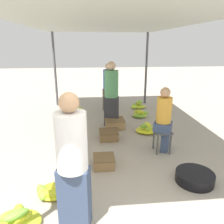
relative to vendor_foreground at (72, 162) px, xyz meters
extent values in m
cylinder|color=#4C4C51|center=(-1.02, 5.73, 0.41)|extent=(0.08, 0.08, 2.58)
cylinder|color=#4C4C51|center=(2.29, 5.73, 0.41)|extent=(0.08, 0.08, 2.58)
cube|color=#9EA399|center=(0.63, 2.62, 1.72)|extent=(3.71, 6.62, 0.04)
cube|color=#384766|center=(0.00, 0.00, -0.49)|extent=(0.41, 0.29, 0.79)
cylinder|color=white|center=(0.00, 0.00, 0.25)|extent=(0.43, 0.43, 0.69)
sphere|color=tan|center=(0.00, 0.00, 0.70)|extent=(0.22, 0.22, 0.22)
cube|color=#4C4C4C|center=(1.68, 1.78, -0.42)|extent=(0.34, 0.34, 0.04)
cylinder|color=#4C4C4C|center=(1.54, 1.65, -0.66)|extent=(0.04, 0.04, 0.44)
cylinder|color=#4C4C4C|center=(1.81, 1.65, -0.66)|extent=(0.04, 0.04, 0.44)
cylinder|color=#4C4C4C|center=(1.54, 1.92, -0.66)|extent=(0.04, 0.04, 0.44)
cylinder|color=#4C4C4C|center=(1.81, 1.92, -0.66)|extent=(0.04, 0.04, 0.44)
cube|color=#384766|center=(1.77, 1.83, -0.64)|extent=(0.27, 0.34, 0.48)
cube|color=#384766|center=(1.68, 1.78, -0.31)|extent=(0.46, 0.46, 0.18)
cylinder|color=gold|center=(1.68, 1.78, 0.04)|extent=(0.41, 0.41, 0.52)
sphere|color=tan|center=(1.68, 1.78, 0.40)|extent=(0.20, 0.20, 0.20)
cylinder|color=black|center=(1.89, 0.69, -0.80)|extent=(0.62, 0.62, 0.17)
ellipsoid|color=#74B337|center=(-0.72, 0.01, -0.70)|extent=(0.33, 0.27, 0.10)
ellipsoid|color=#C8D428|center=(-0.65, 0.09, -0.77)|extent=(0.26, 0.26, 0.09)
ellipsoid|color=#A8C82E|center=(-0.76, 0.22, -0.81)|extent=(0.20, 0.25, 0.13)
ellipsoid|color=#86BA34|center=(-0.88, 0.11, -0.81)|extent=(0.30, 0.29, 0.14)
ellipsoid|color=yellow|center=(-0.66, 0.04, -0.77)|extent=(0.22, 0.30, 0.10)
ellipsoid|color=#BDD02A|center=(-0.70, 0.02, -0.83)|extent=(0.53, 0.46, 0.10)
ellipsoid|color=yellow|center=(-0.42, 0.49, -0.79)|extent=(0.35, 0.21, 0.11)
ellipsoid|color=#9AC231|center=(-0.24, 0.46, -0.79)|extent=(0.17, 0.22, 0.11)
ellipsoid|color=#88BB34|center=(-0.52, 0.55, -0.81)|extent=(0.21, 0.33, 0.14)
ellipsoid|color=#7AB536|center=(-0.55, 0.61, -0.81)|extent=(0.25, 0.30, 0.14)
ellipsoid|color=yellow|center=(-0.35, 0.60, -0.83)|extent=(0.51, 0.44, 0.10)
ellipsoid|color=#84B934|center=(-0.23, 4.68, -0.81)|extent=(0.18, 0.27, 0.12)
ellipsoid|color=#96C031|center=(-0.30, 4.62, -0.79)|extent=(0.16, 0.28, 0.10)
ellipsoid|color=#BCCF2B|center=(-0.22, 4.65, -0.73)|extent=(0.34, 0.18, 0.12)
ellipsoid|color=#7FB735|center=(-0.24, 4.49, -0.83)|extent=(0.31, 0.24, 0.10)
ellipsoid|color=#84B934|center=(-0.27, 4.66, -0.83)|extent=(0.42, 0.37, 0.10)
ellipsoid|color=yellow|center=(1.66, 2.86, -0.67)|extent=(0.21, 0.27, 0.10)
ellipsoid|color=#A5C62F|center=(1.65, 2.87, -0.68)|extent=(0.15, 0.23, 0.10)
ellipsoid|color=#80B735|center=(1.56, 2.85, -0.70)|extent=(0.29, 0.27, 0.10)
ellipsoid|color=#A7C72E|center=(1.66, 2.76, -0.75)|extent=(0.26, 0.28, 0.14)
ellipsoid|color=yellow|center=(1.65, 2.86, -0.83)|extent=(0.59, 0.52, 0.10)
ellipsoid|color=#A7C72E|center=(1.94, 5.18, -0.71)|extent=(0.25, 0.22, 0.13)
ellipsoid|color=#7DB636|center=(1.78, 5.23, -0.82)|extent=(0.20, 0.24, 0.13)
ellipsoid|color=#B1CB2C|center=(1.90, 5.09, -0.70)|extent=(0.26, 0.28, 0.12)
ellipsoid|color=#A0C42F|center=(1.93, 5.12, -0.68)|extent=(0.25, 0.15, 0.11)
ellipsoid|color=#78B437|center=(1.96, 5.10, -0.66)|extent=(0.23, 0.25, 0.12)
ellipsoid|color=#A9C82E|center=(1.71, 4.99, -0.82)|extent=(0.20, 0.32, 0.11)
ellipsoid|color=#BED02A|center=(1.90, 5.09, -0.83)|extent=(0.52, 0.45, 0.10)
ellipsoid|color=#7CB636|center=(1.68, 3.95, -0.81)|extent=(0.34, 0.25, 0.13)
ellipsoid|color=yellow|center=(1.70, 4.04, -0.70)|extent=(0.32, 0.30, 0.13)
ellipsoid|color=#83B935|center=(1.92, 4.15, -0.77)|extent=(0.27, 0.20, 0.10)
ellipsoid|color=yellow|center=(1.70, 4.08, -0.72)|extent=(0.21, 0.30, 0.14)
ellipsoid|color=yellow|center=(1.67, 4.30, -0.81)|extent=(0.19, 0.29, 0.14)
ellipsoid|color=#B5CD2C|center=(1.64, 4.04, -0.82)|extent=(0.30, 0.12, 0.11)
ellipsoid|color=#9AC231|center=(1.75, 4.11, -0.83)|extent=(0.45, 0.40, 0.10)
cube|color=olive|center=(0.43, 1.30, -0.79)|extent=(0.37, 0.37, 0.18)
cube|color=brown|center=(0.43, 1.30, -0.69)|extent=(0.39, 0.39, 0.02)
cube|color=#9E7A4C|center=(0.85, 3.29, -0.78)|extent=(0.51, 0.51, 0.21)
cube|color=brown|center=(0.85, 3.29, -0.66)|extent=(0.53, 0.53, 0.02)
cube|color=brown|center=(0.62, 2.52, -0.79)|extent=(0.43, 0.43, 0.19)
cube|color=brown|center=(0.62, 2.52, -0.68)|extent=(0.45, 0.45, 0.02)
cube|color=#2D2D33|center=(0.78, 3.47, -0.47)|extent=(0.43, 0.29, 0.81)
cylinder|color=#4C8C59|center=(0.78, 3.47, 0.29)|extent=(0.44, 0.44, 0.71)
sphere|color=tan|center=(0.78, 3.47, 0.75)|extent=(0.23, 0.23, 0.23)
cube|color=#4C4238|center=(0.81, 4.95, -0.51)|extent=(0.38, 0.26, 0.74)
cylinder|color=#3359B2|center=(0.81, 4.95, 0.17)|extent=(0.40, 0.40, 0.64)
sphere|color=tan|center=(0.81, 4.95, 0.60)|extent=(0.21, 0.21, 0.21)
camera|label=1|loc=(0.24, -2.26, 1.29)|focal=35.00mm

